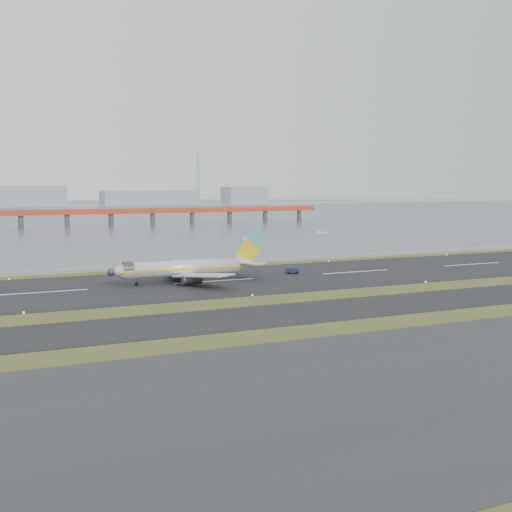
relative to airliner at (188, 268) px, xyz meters
name	(u,v)px	position (x,y,z in m)	size (l,w,h in m)	color
ground	(268,302)	(6.20, -31.03, -3.46)	(1000.00, 1000.00, 0.00)	#3D4C1B
apron_strip	(462,378)	(6.20, -86.03, -3.41)	(1000.00, 50.00, 0.10)	#2E2E30
taxiway_strip	(296,313)	(6.20, -43.03, -3.41)	(1000.00, 18.00, 0.10)	black
runway_strip	(214,281)	(6.20, -1.03, -3.41)	(1000.00, 45.00, 0.10)	black
seawall	(177,265)	(6.20, 28.97, -2.96)	(1000.00, 2.50, 1.00)	gray
bay_water	(37,212)	(6.20, 428.97, -3.46)	(1400.00, 800.00, 1.30)	#424F5E
red_pier	(111,213)	(26.20, 218.97, 3.82)	(260.00, 5.00, 10.20)	#C63F22
far_shoreline	(35,200)	(19.82, 588.97, 2.61)	(1400.00, 80.00, 60.50)	#96A4B2
airliner	(188,268)	(0.00, 0.00, 0.00)	(38.52, 32.89, 12.80)	silver
pushback_tug	(292,270)	(29.18, 2.86, -2.46)	(3.63, 2.78, 2.06)	#161E3D
workboat_near	(249,239)	(58.95, 98.92, -2.86)	(7.94, 3.08, 1.89)	silver
workboat_far	(321,233)	(105.24, 119.76, -2.98)	(6.47, 2.86, 1.52)	silver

